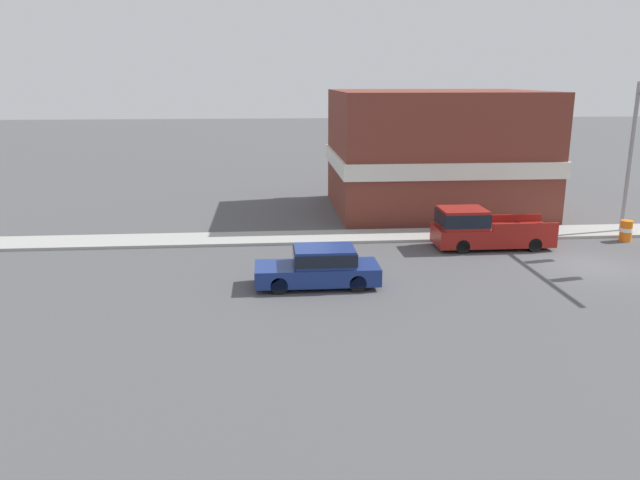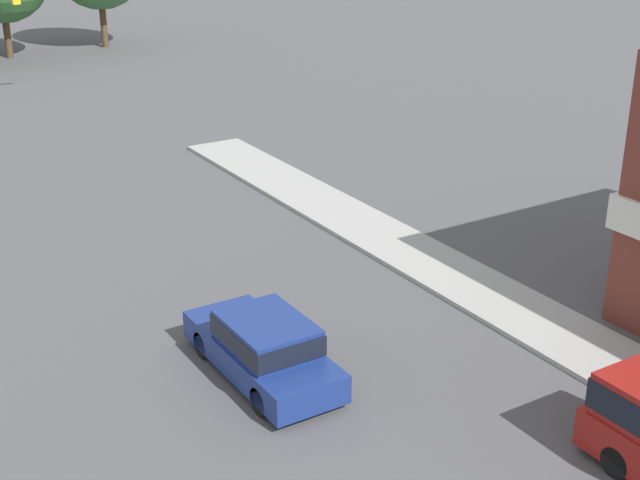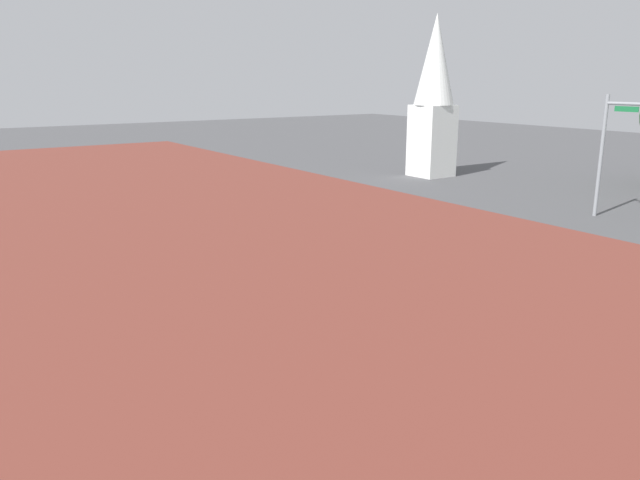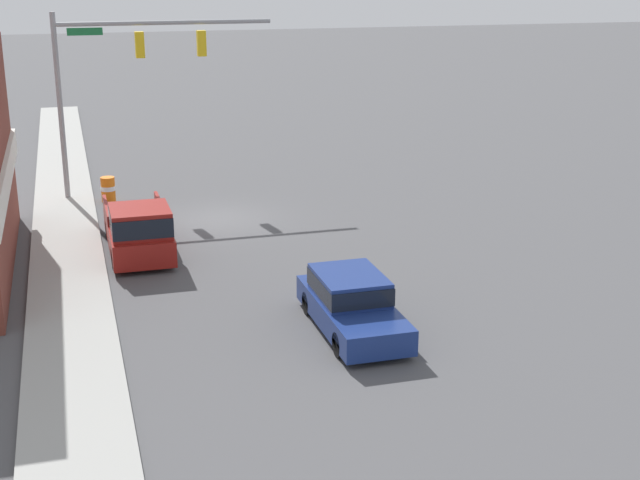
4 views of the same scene
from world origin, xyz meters
name	(u,v)px [view 4 (image 4 of 4)]	position (x,y,z in m)	size (l,w,h in m)	color
ground_plane	(217,219)	(0.00, 0.00, 0.00)	(200.00, 200.00, 0.00)	#4C4C4F
sidewalk_curb	(66,229)	(5.70, 0.00, 0.07)	(2.40, 60.00, 0.14)	#9E9E99
near_signal_assembly	(125,62)	(2.81, -4.64, 5.65)	(8.94, 0.49, 7.70)	gray
car_lead	(351,302)	(-1.64, 11.81, 0.80)	(1.87, 4.81, 1.55)	black
pickup_truck_parked	(139,229)	(3.30, 3.70, 0.94)	(2.01, 5.54, 1.93)	black
construction_barrel	(108,189)	(3.90, -3.90, 0.53)	(0.60, 0.60, 1.05)	orange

